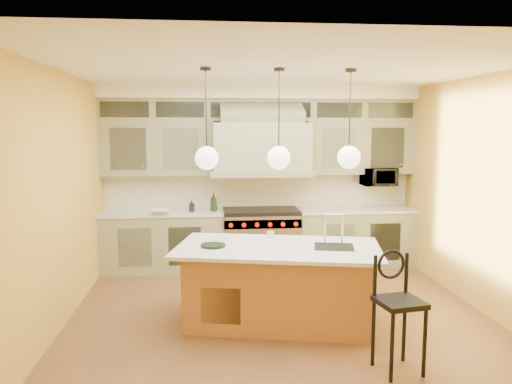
{
  "coord_description": "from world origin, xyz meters",
  "views": [
    {
      "loc": [
        -0.84,
        -5.65,
        2.26
      ],
      "look_at": [
        -0.22,
        0.7,
        1.43
      ],
      "focal_mm": 35.0,
      "sensor_mm": 36.0,
      "label": 1
    }
  ],
  "objects": [
    {
      "name": "floor",
      "position": [
        0.0,
        0.0,
        0.0
      ],
      "size": [
        5.0,
        5.0,
        0.0
      ],
      "primitive_type": "plane",
      "color": "brown",
      "rests_on": "ground"
    },
    {
      "name": "ceiling",
      "position": [
        0.0,
        0.0,
        2.9
      ],
      "size": [
        5.0,
        5.0,
        0.0
      ],
      "primitive_type": "plane",
      "rotation": [
        3.14,
        0.0,
        0.0
      ],
      "color": "white",
      "rests_on": "wall_back"
    },
    {
      "name": "wall_back",
      "position": [
        0.0,
        2.5,
        1.45
      ],
      "size": [
        5.0,
        0.0,
        5.0
      ],
      "primitive_type": "plane",
      "rotation": [
        1.57,
        0.0,
        0.0
      ],
      "color": "gold",
      "rests_on": "ground"
    },
    {
      "name": "wall_front",
      "position": [
        0.0,
        -2.5,
        1.45
      ],
      "size": [
        5.0,
        0.0,
        5.0
      ],
      "primitive_type": "plane",
      "rotation": [
        -1.57,
        0.0,
        0.0
      ],
      "color": "gold",
      "rests_on": "ground"
    },
    {
      "name": "wall_left",
      "position": [
        -2.5,
        0.0,
        1.45
      ],
      "size": [
        0.0,
        5.0,
        5.0
      ],
      "primitive_type": "plane",
      "rotation": [
        1.57,
        0.0,
        1.57
      ],
      "color": "gold",
      "rests_on": "ground"
    },
    {
      "name": "wall_right",
      "position": [
        2.5,
        0.0,
        1.45
      ],
      "size": [
        0.0,
        5.0,
        5.0
      ],
      "primitive_type": "plane",
      "rotation": [
        1.57,
        0.0,
        -1.57
      ],
      "color": "gold",
      "rests_on": "ground"
    },
    {
      "name": "back_cabinetry",
      "position": [
        0.0,
        2.23,
        1.43
      ],
      "size": [
        5.0,
        0.77,
        2.9
      ],
      "color": "#797C5C",
      "rests_on": "floor"
    },
    {
      "name": "range",
      "position": [
        0.0,
        2.14,
        0.49
      ],
      "size": [
        1.2,
        0.74,
        0.96
      ],
      "color": "silver",
      "rests_on": "floor"
    },
    {
      "name": "kitchen_island",
      "position": [
        -0.04,
        -0.15,
        0.47
      ],
      "size": [
        2.49,
        1.68,
        1.35
      ],
      "rotation": [
        0.0,
        0.0,
        -0.22
      ],
      "color": "#A5643A",
      "rests_on": "floor"
    },
    {
      "name": "counter_stool",
      "position": [
        0.89,
        -1.37,
        0.64
      ],
      "size": [
        0.46,
        0.46,
        1.12
      ],
      "rotation": [
        0.0,
        0.0,
        0.18
      ],
      "color": "black",
      "rests_on": "floor"
    },
    {
      "name": "microwave",
      "position": [
        1.95,
        2.25,
        1.45
      ],
      "size": [
        0.54,
        0.37,
        0.3
      ],
      "primitive_type": "imported",
      "color": "black",
      "rests_on": "back_cabinetry"
    },
    {
      "name": "oil_bottle_a",
      "position": [
        -0.75,
        2.15,
        1.09
      ],
      "size": [
        0.13,
        0.13,
        0.29
      ],
      "primitive_type": "imported",
      "rotation": [
        0.0,
        0.0,
        -0.12
      ],
      "color": "black",
      "rests_on": "back_cabinetry"
    },
    {
      "name": "oil_bottle_b",
      "position": [
        -1.1,
        2.14,
        1.03
      ],
      "size": [
        0.09,
        0.09,
        0.19
      ],
      "primitive_type": "imported",
      "rotation": [
        0.0,
        0.0,
        0.07
      ],
      "color": "black",
      "rests_on": "back_cabinetry"
    },
    {
      "name": "fruit_bowl",
      "position": [
        -1.56,
        1.92,
        0.98
      ],
      "size": [
        0.34,
        0.34,
        0.07
      ],
      "primitive_type": "imported",
      "rotation": [
        0.0,
        0.0,
        -0.17
      ],
      "color": "silver",
      "rests_on": "back_cabinetry"
    },
    {
      "name": "cup",
      "position": [
        -0.09,
        0.23,
        0.96
      ],
      "size": [
        0.1,
        0.1,
        0.08
      ],
      "primitive_type": "imported",
      "rotation": [
        0.0,
        0.0,
        -0.15
      ],
      "color": "silver",
      "rests_on": "kitchen_island"
    },
    {
      "name": "pendant_left",
      "position": [
        -0.85,
        -0.14,
        1.95
      ],
      "size": [
        0.26,
        0.26,
        1.11
      ],
      "color": "#2D2319",
      "rests_on": "ceiling"
    },
    {
      "name": "pendant_center",
      "position": [
        -0.05,
        -0.14,
        1.95
      ],
      "size": [
        0.26,
        0.26,
        1.11
      ],
      "color": "#2D2319",
      "rests_on": "ceiling"
    },
    {
      "name": "pendant_right",
      "position": [
        0.75,
        -0.14,
        1.95
      ],
      "size": [
        0.26,
        0.26,
        1.11
      ],
      "color": "#2D2319",
      "rests_on": "ceiling"
    }
  ]
}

